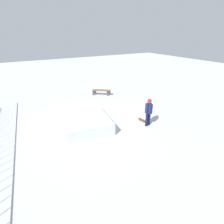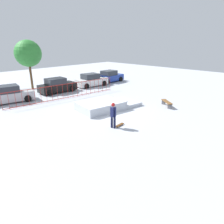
{
  "view_description": "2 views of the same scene",
  "coord_description": "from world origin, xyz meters",
  "px_view_note": "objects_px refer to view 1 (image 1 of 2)",
  "views": [
    {
      "loc": [
        -9.33,
        4.17,
        5.29
      ],
      "look_at": [
        -0.8,
        -0.77,
        0.9
      ],
      "focal_mm": 29.21,
      "sensor_mm": 36.0,
      "label": 1
    },
    {
      "loc": [
        -10.69,
        -11.08,
        5.41
      ],
      "look_at": [
        -1.71,
        -2.38,
        1.0
      ],
      "focal_mm": 32.15,
      "sensor_mm": 36.0,
      "label": 2
    }
  ],
  "objects_px": {
    "skateboard": "(143,121)",
    "park_bench": "(101,91)",
    "skate_ramp": "(82,117)",
    "skater": "(149,110)"
  },
  "relations": [
    {
      "from": "skater",
      "to": "skate_ramp",
      "type": "bearing_deg",
      "value": 42.81
    },
    {
      "from": "skater",
      "to": "park_bench",
      "type": "relative_size",
      "value": 1.14
    },
    {
      "from": "skateboard",
      "to": "park_bench",
      "type": "relative_size",
      "value": 0.54
    },
    {
      "from": "skateboard",
      "to": "skate_ramp",
      "type": "bearing_deg",
      "value": 54.86
    },
    {
      "from": "skater",
      "to": "skateboard",
      "type": "xyz_separation_m",
      "value": [
        0.53,
        -0.09,
        -0.93
      ]
    },
    {
      "from": "skate_ramp",
      "to": "skater",
      "type": "distance_m",
      "value": 4.12
    },
    {
      "from": "park_bench",
      "to": "skate_ramp",
      "type": "bearing_deg",
      "value": 140.17
    },
    {
      "from": "skateboard",
      "to": "skater",
      "type": "bearing_deg",
      "value": 164.41
    },
    {
      "from": "skate_ramp",
      "to": "skater",
      "type": "xyz_separation_m",
      "value": [
        -2.43,
        -3.26,
        0.69
      ]
    },
    {
      "from": "skate_ramp",
      "to": "park_bench",
      "type": "height_order",
      "value": "skate_ramp"
    }
  ]
}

